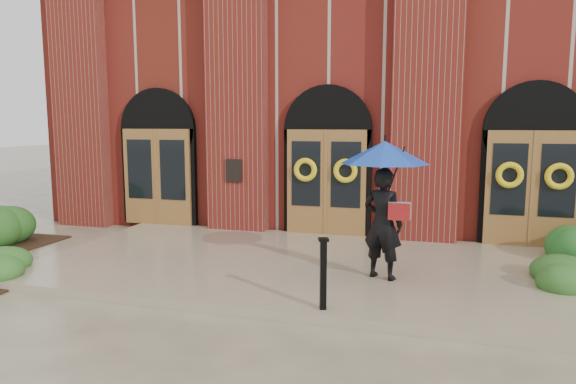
% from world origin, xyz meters
% --- Properties ---
extents(ground, '(90.00, 90.00, 0.00)m').
position_xyz_m(ground, '(0.00, 0.00, 0.00)').
color(ground, gray).
rests_on(ground, ground).
extents(landing, '(10.00, 5.30, 0.15)m').
position_xyz_m(landing, '(0.00, 0.15, 0.07)').
color(landing, gray).
rests_on(landing, ground).
extents(church_building, '(16.20, 12.53, 7.00)m').
position_xyz_m(church_building, '(0.00, 8.78, 3.50)').
color(church_building, '#5E1814').
rests_on(church_building, ground).
extents(man_with_umbrella, '(1.90, 1.90, 2.36)m').
position_xyz_m(man_with_umbrella, '(1.65, -0.49, 1.80)').
color(man_with_umbrella, black).
rests_on(man_with_umbrella, landing).
extents(metal_post, '(0.18, 0.18, 1.04)m').
position_xyz_m(metal_post, '(0.98, -2.23, 0.70)').
color(metal_post, black).
rests_on(metal_post, landing).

